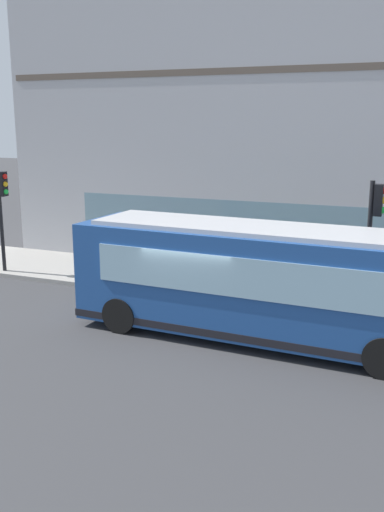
{
  "coord_description": "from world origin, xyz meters",
  "views": [
    {
      "loc": [
        -14.08,
        -5.54,
        5.73
      ],
      "look_at": [
        2.4,
        1.21,
        1.55
      ],
      "focal_mm": 40.67,
      "sensor_mm": 36.0,
      "label": 1
    }
  ],
  "objects_px": {
    "city_bus_nearside": "(258,283)",
    "pedestrian_walking_along_curb": "(332,267)",
    "pedestrian_near_building_entrance": "(157,243)",
    "traffic_light_near_corner": "(374,222)",
    "fire_hydrant": "(283,281)",
    "traffic_light_down_block": "(2,201)",
    "newspaper_vending_box": "(250,283)"
  },
  "relations": [
    {
      "from": "city_bus_nearside",
      "to": "pedestrian_walking_along_curb",
      "type": "xyz_separation_m",
      "value": [
        4.09,
        -1.28,
        -0.42
      ]
    },
    {
      "from": "pedestrian_near_building_entrance",
      "to": "traffic_light_near_corner",
      "type": "bearing_deg",
      "value": -106.47
    },
    {
      "from": "traffic_light_near_corner",
      "to": "pedestrian_walking_along_curb",
      "type": "bearing_deg",
      "value": 47.87
    },
    {
      "from": "city_bus_nearside",
      "to": "fire_hydrant",
      "type": "height_order",
      "value": "city_bus_nearside"
    },
    {
      "from": "fire_hydrant",
      "to": "traffic_light_near_corner",
      "type": "bearing_deg",
      "value": -113.14
    },
    {
      "from": "pedestrian_walking_along_curb",
      "to": "city_bus_nearside",
      "type": "bearing_deg",
      "value": 162.59
    },
    {
      "from": "city_bus_nearside",
      "to": "traffic_light_near_corner",
      "type": "xyz_separation_m",
      "value": [
        2.91,
        -2.58,
        1.33
      ]
    },
    {
      "from": "traffic_light_down_block",
      "to": "fire_hydrant",
      "type": "xyz_separation_m",
      "value": [
        1.33,
        -10.36,
        -2.33
      ]
    },
    {
      "from": "traffic_light_near_corner",
      "to": "pedestrian_walking_along_curb",
      "type": "relative_size",
      "value": 2.29
    },
    {
      "from": "city_bus_nearside",
      "to": "fire_hydrant",
      "type": "xyz_separation_m",
      "value": [
        4.14,
        0.29,
        -1.04
      ]
    },
    {
      "from": "traffic_light_near_corner",
      "to": "newspaper_vending_box",
      "type": "relative_size",
      "value": 4.36
    },
    {
      "from": "traffic_light_near_corner",
      "to": "fire_hydrant",
      "type": "relative_size",
      "value": 5.3
    },
    {
      "from": "city_bus_nearside",
      "to": "newspaper_vending_box",
      "type": "relative_size",
      "value": 11.27
    },
    {
      "from": "traffic_light_near_corner",
      "to": "newspaper_vending_box",
      "type": "bearing_deg",
      "value": 86.82
    },
    {
      "from": "traffic_light_down_block",
      "to": "pedestrian_near_building_entrance",
      "type": "bearing_deg",
      "value": -64.05
    },
    {
      "from": "fire_hydrant",
      "to": "newspaper_vending_box",
      "type": "relative_size",
      "value": 0.82
    },
    {
      "from": "fire_hydrant",
      "to": "pedestrian_near_building_entrance",
      "type": "relative_size",
      "value": 0.42
    },
    {
      "from": "traffic_light_down_block",
      "to": "newspaper_vending_box",
      "type": "xyz_separation_m",
      "value": [
        0.31,
        -9.51,
        -2.23
      ]
    },
    {
      "from": "fire_hydrant",
      "to": "pedestrian_near_building_entrance",
      "type": "bearing_deg",
      "value": 77.41
    },
    {
      "from": "city_bus_nearside",
      "to": "traffic_light_near_corner",
      "type": "relative_size",
      "value": 2.59
    },
    {
      "from": "pedestrian_near_building_entrance",
      "to": "newspaper_vending_box",
      "type": "height_order",
      "value": "pedestrian_near_building_entrance"
    },
    {
      "from": "city_bus_nearside",
      "to": "traffic_light_near_corner",
      "type": "distance_m",
      "value": 4.11
    },
    {
      "from": "city_bus_nearside",
      "to": "newspaper_vending_box",
      "type": "xyz_separation_m",
      "value": [
        3.12,
        1.14,
        -0.95
      ]
    },
    {
      "from": "traffic_light_down_block",
      "to": "traffic_light_near_corner",
      "type": "bearing_deg",
      "value": -89.54
    },
    {
      "from": "city_bus_nearside",
      "to": "traffic_light_near_corner",
      "type": "height_order",
      "value": "traffic_light_near_corner"
    },
    {
      "from": "traffic_light_down_block",
      "to": "pedestrian_walking_along_curb",
      "type": "height_order",
      "value": "traffic_light_down_block"
    },
    {
      "from": "traffic_light_down_block",
      "to": "newspaper_vending_box",
      "type": "height_order",
      "value": "traffic_light_down_block"
    },
    {
      "from": "traffic_light_down_block",
      "to": "fire_hydrant",
      "type": "distance_m",
      "value": 10.7
    },
    {
      "from": "fire_hydrant",
      "to": "city_bus_nearside",
      "type": "bearing_deg",
      "value": -176.05
    },
    {
      "from": "pedestrian_walking_along_curb",
      "to": "pedestrian_near_building_entrance",
      "type": "bearing_deg",
      "value": 79.85
    },
    {
      "from": "pedestrian_walking_along_curb",
      "to": "newspaper_vending_box",
      "type": "bearing_deg",
      "value": 111.85
    },
    {
      "from": "traffic_light_near_corner",
      "to": "fire_hydrant",
      "type": "xyz_separation_m",
      "value": [
        1.23,
        2.87,
        -2.37
      ]
    }
  ]
}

